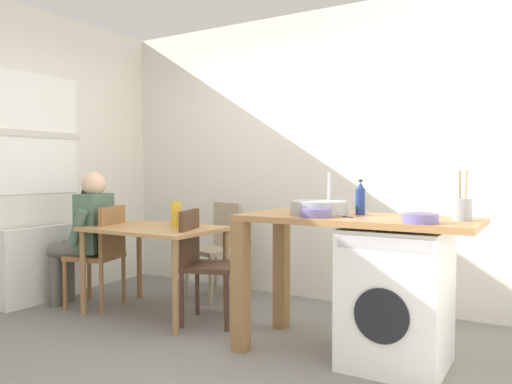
{
  "coord_description": "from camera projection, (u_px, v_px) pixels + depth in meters",
  "views": [
    {
      "loc": [
        2.01,
        -2.59,
        1.21
      ],
      "look_at": [
        0.18,
        0.45,
        1.06
      ],
      "focal_mm": 35.03,
      "sensor_mm": 36.0,
      "label": 1
    }
  ],
  "objects": [
    {
      "name": "colander",
      "position": [
        420.0,
        218.0,
        2.79
      ],
      "size": [
        0.2,
        0.2,
        0.06
      ],
      "color": "slate",
      "rests_on": "kitchen_counter"
    },
    {
      "name": "utensil_crock",
      "position": [
        462.0,
        209.0,
        2.92
      ],
      "size": [
        0.11,
        0.11,
        0.3
      ],
      "color": "gray",
      "rests_on": "kitchen_counter"
    },
    {
      "name": "chair_opposite",
      "position": [
        202.0,
        259.0,
        3.98
      ],
      "size": [
        0.51,
        0.51,
        0.9
      ],
      "rotation": [
        0.0,
        0.0,
        -1.25
      ],
      "color": "#4C3323",
      "rests_on": "ground_plane"
    },
    {
      "name": "sink_basin",
      "position": [
        319.0,
        208.0,
        3.34
      ],
      "size": [
        0.38,
        0.38,
        0.09
      ],
      "primitive_type": "cylinder",
      "color": "#9EA0A5",
      "rests_on": "kitchen_counter"
    },
    {
      "name": "dining_table",
      "position": [
        155.0,
        238.0,
        4.2
      ],
      "size": [
        1.1,
        0.76,
        0.74
      ],
      "color": "tan",
      "rests_on": "ground_plane"
    },
    {
      "name": "tap",
      "position": [
        329.0,
        193.0,
        3.49
      ],
      "size": [
        0.02,
        0.02,
        0.28
      ],
      "primitive_type": "cylinder",
      "color": "#B2B2B7",
      "rests_on": "kitchen_counter"
    },
    {
      "name": "vase",
      "position": [
        176.0,
        214.0,
        4.2
      ],
      "size": [
        0.09,
        0.09,
        0.21
      ],
      "primitive_type": "cylinder",
      "color": "gold",
      "rests_on": "dining_table"
    },
    {
      "name": "mixing_bowl",
      "position": [
        315.0,
        212.0,
        3.14
      ],
      "size": [
        0.2,
        0.2,
        0.05
      ],
      "color": "slate",
      "rests_on": "kitchen_counter"
    },
    {
      "name": "wall_back",
      "position": [
        310.0,
        156.0,
        4.75
      ],
      "size": [
        4.6,
        0.1,
        2.7
      ],
      "primitive_type": "cube",
      "color": "silver",
      "rests_on": "ground_plane"
    },
    {
      "name": "seated_person",
      "position": [
        86.0,
        231.0,
        4.45
      ],
      "size": [
        0.55,
        0.54,
        1.2
      ],
      "rotation": [
        0.0,
        0.0,
        1.84
      ],
      "color": "#595651",
      "rests_on": "ground_plane"
    },
    {
      "name": "washing_machine",
      "position": [
        396.0,
        297.0,
        3.09
      ],
      "size": [
        0.6,
        0.61,
        0.86
      ],
      "color": "white",
      "rests_on": "ground_plane"
    },
    {
      "name": "chair_spare_by_wall",
      "position": [
        219.0,
        244.0,
        4.8
      ],
      "size": [
        0.49,
        0.49,
        0.9
      ],
      "rotation": [
        0.0,
        0.0,
        2.89
      ],
      "color": "gray",
      "rests_on": "ground_plane"
    },
    {
      "name": "bottle_tall_green",
      "position": [
        360.0,
        199.0,
        3.32
      ],
      "size": [
        0.07,
        0.07,
        0.24
      ],
      "color": "navy",
      "rests_on": "kitchen_counter"
    },
    {
      "name": "scissors",
      "position": [
        343.0,
        216.0,
        3.15
      ],
      "size": [
        0.15,
        0.06,
        0.01
      ],
      "color": "#B2B2B7",
      "rests_on": "kitchen_counter"
    },
    {
      "name": "chair_person_seat",
      "position": [
        102.0,
        250.0,
        4.42
      ],
      "size": [
        0.49,
        0.49,
        0.9
      ],
      "rotation": [
        0.0,
        0.0,
        1.84
      ],
      "color": "olive",
      "rests_on": "ground_plane"
    },
    {
      "name": "ground_plane",
      "position": [
        198.0,
        354.0,
        3.31
      ],
      "size": [
        5.46,
        5.46,
        0.0
      ],
      "primitive_type": "plane",
      "color": "slate"
    },
    {
      "name": "wall_window_side",
      "position": [
        2.0,
        155.0,
        4.36
      ],
      "size": [
        0.12,
        3.8,
        2.7
      ],
      "color": "silver",
      "rests_on": "ground_plane"
    },
    {
      "name": "kitchen_counter",
      "position": [
        326.0,
        238.0,
        3.33
      ],
      "size": [
        1.5,
        0.68,
        0.92
      ],
      "color": "#9E7042",
      "rests_on": "ground_plane"
    },
    {
      "name": "radiator",
      "position": [
        43.0,
        264.0,
        4.59
      ],
      "size": [
        0.1,
        0.8,
        0.7
      ],
      "primitive_type": "cube",
      "color": "white",
      "rests_on": "ground_plane"
    }
  ]
}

